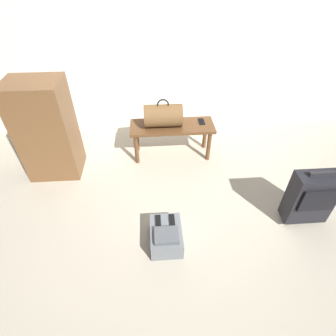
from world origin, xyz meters
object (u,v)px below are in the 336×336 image
at_px(cell_phone, 201,121).
at_px(suitcase_upright_charcoal, 311,197).
at_px(backpack_grey, 166,236).
at_px(duffel_bag_brown, 163,116).
at_px(bench, 172,130).
at_px(side_cabinet, 47,130).

bearing_deg(cell_phone, suitcase_upright_charcoal, -55.75).
bearing_deg(backpack_grey, duffel_bag_brown, 87.60).
height_order(bench, cell_phone, cell_phone).
bearing_deg(side_cabinet, bench, 8.07).
distance_m(bench, cell_phone, 0.37).
height_order(suitcase_upright_charcoal, backpack_grey, suitcase_upright_charcoal).
bearing_deg(suitcase_upright_charcoal, duffel_bag_brown, 138.11).
xyz_separation_m(backpack_grey, side_cabinet, (-1.22, 1.11, 0.46)).
distance_m(bench, suitcase_upright_charcoal, 1.65).
bearing_deg(duffel_bag_brown, backpack_grey, -92.40).
xyz_separation_m(cell_phone, side_cabinet, (-1.74, -0.24, 0.11)).
height_order(suitcase_upright_charcoal, side_cabinet, side_cabinet).
xyz_separation_m(suitcase_upright_charcoal, backpack_grey, (-1.34, -0.16, -0.23)).
distance_m(duffel_bag_brown, suitcase_upright_charcoal, 1.74).
relative_size(cell_phone, suitcase_upright_charcoal, 0.23).
xyz_separation_m(bench, duffel_bag_brown, (-0.11, 0.00, 0.20)).
relative_size(bench, side_cabinet, 0.91).
height_order(bench, duffel_bag_brown, duffel_bag_brown).
height_order(bench, backpack_grey, bench).
distance_m(backpack_grey, side_cabinet, 1.71).
bearing_deg(bench, cell_phone, 7.79).
relative_size(duffel_bag_brown, suitcase_upright_charcoal, 0.70).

